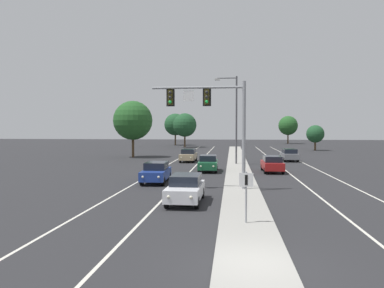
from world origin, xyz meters
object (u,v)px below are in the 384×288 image
Objects in this scene: car_receding_red at (272,164)px; car_receding_grey at (289,155)px; overhead_signal_mast at (214,112)px; median_sign_post at (246,189)px; tree_far_right_c at (288,126)px; tree_far_left_a at (133,120)px; tree_far_right_a at (315,134)px; car_oncoming_blue at (156,172)px; tree_far_left_b at (175,125)px; street_lamp_median at (234,114)px; car_oncoming_white at (186,188)px; car_oncoming_tan at (188,155)px; car_oncoming_green at (208,163)px; tree_far_left_c at (185,125)px.

car_receding_grey is (3.50, 12.74, 0.00)m from car_receding_red.
overhead_signal_mast is 10.04m from median_sign_post.
tree_far_left_a is at bearing -119.51° from tree_far_right_c.
tree_far_right_a is (11.90, 36.87, 2.33)m from car_receding_red.
tree_far_left_a is 1.07× the size of tree_far_right_c.
car_oncoming_blue is 0.59× the size of tree_far_right_c.
tree_far_right_c is at bearing 23.74° from tree_far_left_b.
overhead_signal_mast is 3.27× the size of median_sign_post.
tree_far_right_c is 32.31m from tree_far_right_a.
car_receding_red is 0.93× the size of tree_far_right_a.
street_lamp_median is 1.22× the size of tree_far_left_a.
street_lamp_median is 2.22× the size of car_receding_red.
street_lamp_median is 16.72m from car_oncoming_blue.
overhead_signal_mast reaches higher than car_oncoming_blue.
median_sign_post is at bearing -56.25° from car_oncoming_white.
car_oncoming_white is 16.70m from car_receding_red.
car_oncoming_white and car_oncoming_tan have the same top height.
car_oncoming_blue is 12.46m from car_receding_red.
overhead_signal_mast is 7.21m from car_oncoming_blue.
car_oncoming_green is 1.00× the size of car_receding_red.
car_oncoming_blue is at bearing 145.38° from overhead_signal_mast.
car_oncoming_tan is at bearing -128.70° from tree_far_right_a.
car_oncoming_white is 1.00× the size of car_oncoming_blue.
car_oncoming_white is 1.00× the size of car_receding_red.
overhead_signal_mast is at bearing -109.70° from car_receding_grey.
street_lamp_median is at bearing -140.44° from car_receding_grey.
tree_far_right_a reaches higher than car_oncoming_green.
car_oncoming_blue is at bearing -85.13° from tree_far_left_c.
car_oncoming_green is at bearing 88.98° from car_oncoming_white.
car_oncoming_white is at bearing -91.02° from car_oncoming_green.
car_oncoming_blue is 24.44m from car_receding_grey.
overhead_signal_mast is 0.94× the size of tree_far_right_c.
tree_far_left_b is at bearing 100.86° from overhead_signal_mast.
street_lamp_median is 23.05m from car_oncoming_white.
tree_far_right_c is (17.94, 84.54, 4.16)m from car_oncoming_white.
tree_far_right_a reaches higher than car_oncoming_tan.
tree_far_left_a is (-21.63, 4.01, 4.53)m from car_receding_grey.
car_oncoming_tan and car_receding_red have the same top height.
car_oncoming_blue is at bearing 113.23° from car_oncoming_white.
car_receding_red is (3.57, -6.90, -4.97)m from street_lamp_median.
car_oncoming_green is (-1.12, 11.21, -4.47)m from overhead_signal_mast.
tree_far_left_a reaches higher than car_oncoming_white.
tree_far_right_a is at bearing 70.56° from overhead_signal_mast.
car_oncoming_green is at bearing -79.99° from tree_far_left_c.
tree_far_right_c reaches higher than car_oncoming_blue.
tree_far_left_c is at bearing -69.89° from tree_far_left_b.
tree_far_left_a is at bearing 125.81° from car_oncoming_green.
overhead_signal_mast is 0.95× the size of tree_far_left_c.
street_lamp_median is 8.36m from car_oncoming_tan.
tree_far_right_a is (18.32, 52.29, 2.33)m from car_oncoming_white.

